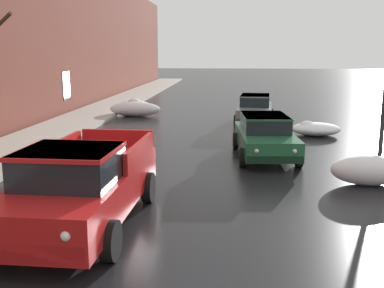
{
  "coord_description": "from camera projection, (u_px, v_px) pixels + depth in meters",
  "views": [
    {
      "loc": [
        1.12,
        -0.54,
        3.5
      ],
      "look_at": [
        0.14,
        11.07,
        1.13
      ],
      "focal_mm": 42.38,
      "sensor_mm": 36.0,
      "label": 1
    }
  ],
  "objects": [
    {
      "name": "left_sidewalk_slab",
      "position": [
        50.0,
        133.0,
        19.42
      ],
      "size": [
        2.9,
        80.0,
        0.15
      ],
      "primitive_type": "cube",
      "color": "#A8A399",
      "rests_on": "ground"
    },
    {
      "name": "sedan_grey_parked_kerbside_mid",
      "position": [
        255.0,
        109.0,
        22.44
      ],
      "size": [
        2.1,
        4.31,
        1.42
      ],
      "color": "slate",
      "rests_on": "ground"
    },
    {
      "name": "snow_bank_near_corner_right",
      "position": [
        315.0,
        129.0,
        19.33
      ],
      "size": [
        2.06,
        1.48,
        0.63
      ],
      "color": "white",
      "rests_on": "ground"
    },
    {
      "name": "sedan_green_parked_kerbside_close",
      "position": [
        265.0,
        135.0,
        15.29
      ],
      "size": [
        2.14,
        4.49,
        1.42
      ],
      "color": "#1E5633",
      "rests_on": "ground"
    },
    {
      "name": "snow_bank_along_left_kerb",
      "position": [
        370.0,
        171.0,
        12.09
      ],
      "size": [
        2.04,
        0.96,
        0.8
      ],
      "color": "white",
      "rests_on": "ground"
    },
    {
      "name": "snow_bank_mid_block_left",
      "position": [
        135.0,
        109.0,
        25.08
      ],
      "size": [
        2.81,
        1.09,
        0.8
      ],
      "color": "white",
      "rests_on": "ground"
    },
    {
      "name": "snow_bank_along_right_kerb",
      "position": [
        134.0,
        105.0,
        28.08
      ],
      "size": [
        1.88,
        1.05,
        0.7
      ],
      "color": "white",
      "rests_on": "ground"
    },
    {
      "name": "pickup_truck_red_approaching_near_lane",
      "position": [
        82.0,
        185.0,
        9.08
      ],
      "size": [
        2.29,
        5.29,
        1.76
      ],
      "color": "red",
      "rests_on": "ground"
    }
  ]
}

